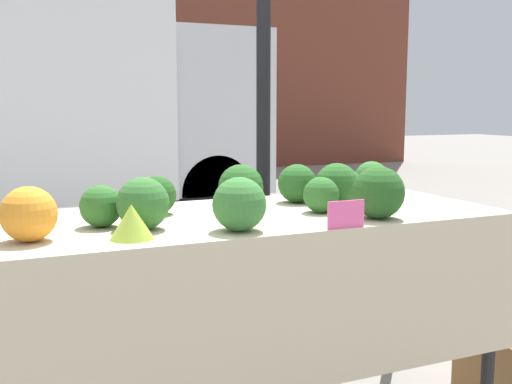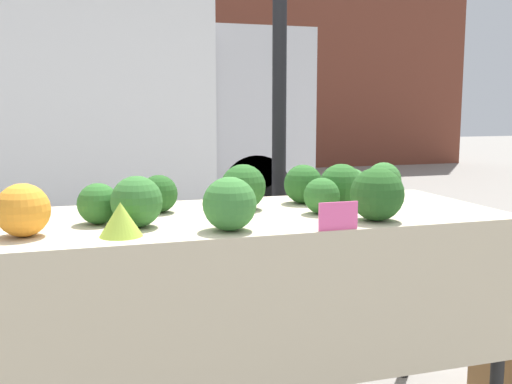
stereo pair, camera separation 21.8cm
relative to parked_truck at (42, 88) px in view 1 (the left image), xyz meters
name	(u,v)px [view 1 (the left image)]	position (x,y,z in m)	size (l,w,h in m)	color
building_facade	(42,8)	(0.41, 5.11, 1.60)	(16.00, 0.60, 6.18)	brown
tent_pole	(263,129)	(0.76, -4.16, -0.31)	(0.07, 0.07, 2.38)	black
parked_truck	(42,88)	(0.00, 0.00, 0.00)	(4.34, 2.13, 2.82)	white
market_table	(263,250)	(0.41, -4.94, -0.71)	(1.83, 0.77, 0.91)	beige
orange_cauliflower	(29,214)	(-0.39, -5.04, -0.50)	(0.16, 0.16, 0.16)	orange
romanesco_head	(132,222)	(-0.10, -5.13, -0.53)	(0.13, 0.13, 0.11)	#93B238
broccoli_head_0	(297,183)	(0.67, -4.71, -0.51)	(0.16, 0.16, 0.16)	#285B23
broccoli_head_1	(239,204)	(0.24, -5.14, -0.50)	(0.17, 0.17, 0.17)	#387533
broccoli_head_2	(337,185)	(0.76, -4.86, -0.50)	(0.17, 0.17, 0.17)	#285B23
broccoli_head_3	(157,195)	(0.07, -4.74, -0.52)	(0.14, 0.14, 0.14)	#23511E
broccoli_head_4	(371,178)	(1.06, -4.66, -0.51)	(0.15, 0.15, 0.15)	#336B2D
broccoli_head_5	(241,187)	(0.39, -4.77, -0.50)	(0.17, 0.17, 0.17)	#285B23
broccoli_head_6	(378,192)	(0.77, -5.14, -0.49)	(0.19, 0.19, 0.19)	#23511E
broccoli_head_7	(143,204)	(-0.04, -5.00, -0.50)	(0.17, 0.17, 0.17)	#336B2D
broccoli_head_8	(101,206)	(-0.16, -4.90, -0.52)	(0.14, 0.14, 0.14)	#2D6628
broccoli_head_9	(344,184)	(0.86, -4.75, -0.52)	(0.14, 0.14, 0.14)	#387533
broccoli_head_10	(321,195)	(0.64, -4.95, -0.52)	(0.13, 0.13, 0.13)	#2D6628
price_sign	(346,214)	(0.57, -5.24, -0.54)	(0.14, 0.01, 0.09)	#F45B9E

